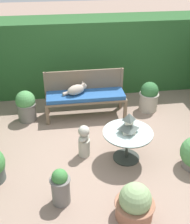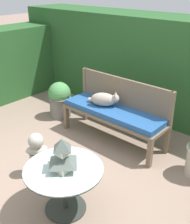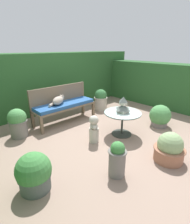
# 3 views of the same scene
# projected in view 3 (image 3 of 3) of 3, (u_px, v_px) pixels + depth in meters

# --- Properties ---
(ground) EXTENTS (30.00, 30.00, 0.00)m
(ground) POSITION_uv_depth(u_px,v_px,m) (103.00, 134.00, 3.83)
(ground) COLOR gray
(foliage_hedge_back) EXTENTS (6.40, 0.93, 1.64)m
(foliage_hedge_back) POSITION_uv_depth(u_px,v_px,m) (45.00, 82.00, 5.21)
(foliage_hedge_back) COLOR #285628
(foliage_hedge_back) RESTS_ON ground
(foliage_hedge_right) EXTENTS (0.70, 3.58, 1.33)m
(foliage_hedge_right) POSITION_uv_depth(u_px,v_px,m) (161.00, 85.00, 5.56)
(foliage_hedge_right) COLOR #285628
(foliage_hedge_right) RESTS_ON ground
(garden_bench) EXTENTS (1.58, 0.49, 0.50)m
(garden_bench) POSITION_uv_depth(u_px,v_px,m) (65.00, 106.00, 4.32)
(garden_bench) COLOR brown
(garden_bench) RESTS_ON ground
(bench_backrest) EXTENTS (1.58, 0.06, 0.89)m
(bench_backrest) POSITION_uv_depth(u_px,v_px,m) (59.00, 96.00, 4.39)
(bench_backrest) COLOR brown
(bench_backrest) RESTS_ON ground
(cat) EXTENTS (0.48, 0.33, 0.23)m
(cat) POSITION_uv_depth(u_px,v_px,m) (58.00, 100.00, 4.14)
(cat) COLOR #A89989
(cat) RESTS_ON garden_bench
(patio_table) EXTENTS (0.78, 0.78, 0.51)m
(patio_table) POSITION_uv_depth(u_px,v_px,m) (122.00, 117.00, 3.68)
(patio_table) COLOR #2D332D
(patio_table) RESTS_ON ground
(pagoda_birdhouse) EXTENTS (0.26, 0.26, 0.33)m
(pagoda_birdhouse) POSITION_uv_depth(u_px,v_px,m) (123.00, 106.00, 3.59)
(pagoda_birdhouse) COLOR beige
(pagoda_birdhouse) RESTS_ON patio_table
(garden_bust) EXTENTS (0.26, 0.30, 0.56)m
(garden_bust) POSITION_uv_depth(u_px,v_px,m) (94.00, 129.00, 3.42)
(garden_bust) COLOR #B7B2A3
(garden_bust) RESTS_ON ground
(potted_plant_bench_right) EXTENTS (0.38, 0.38, 0.62)m
(potted_plant_bench_right) POSITION_uv_depth(u_px,v_px,m) (18.00, 123.00, 3.62)
(potted_plant_bench_right) COLOR slate
(potted_plant_bench_right) RESTS_ON ground
(potted_plant_patio_mid) EXTENTS (0.47, 0.47, 0.54)m
(potted_plant_patio_mid) POSITION_uv_depth(u_px,v_px,m) (34.00, 173.00, 2.27)
(potted_plant_patio_mid) COLOR #4C5651
(potted_plant_patio_mid) RESTS_ON ground
(potted_plant_bench_left) EXTENTS (0.50, 0.50, 0.52)m
(potted_plant_bench_left) POSITION_uv_depth(u_px,v_px,m) (160.00, 117.00, 4.14)
(potted_plant_bench_left) COLOR slate
(potted_plant_bench_left) RESTS_ON ground
(potted_plant_table_far) EXTENTS (0.28, 0.28, 0.55)m
(potted_plant_table_far) POSITION_uv_depth(u_px,v_px,m) (117.00, 159.00, 2.52)
(potted_plant_table_far) COLOR slate
(potted_plant_table_far) RESTS_ON ground
(potted_plant_hedge_corner) EXTENTS (0.51, 0.51, 0.51)m
(potted_plant_hedge_corner) POSITION_uv_depth(u_px,v_px,m) (169.00, 149.00, 2.87)
(potted_plant_hedge_corner) COLOR #9E664C
(potted_plant_hedge_corner) RESTS_ON ground
(potted_plant_table_near) EXTENTS (0.41, 0.41, 0.62)m
(potted_plant_table_near) POSITION_uv_depth(u_px,v_px,m) (101.00, 100.00, 5.23)
(potted_plant_table_near) COLOR #ADA393
(potted_plant_table_near) RESTS_ON ground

